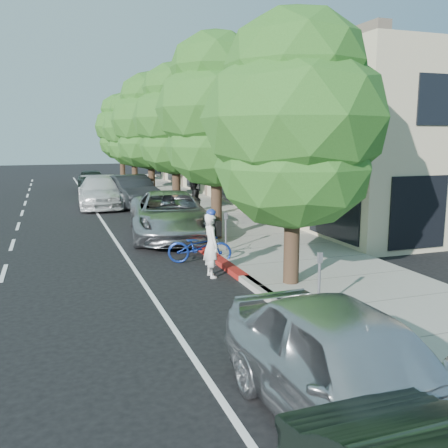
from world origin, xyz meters
name	(u,v)px	position (x,y,z in m)	size (l,w,h in m)	color
ground	(231,271)	(0.00, 0.00, 0.00)	(120.00, 120.00, 0.00)	black
sidewalk	(218,221)	(2.30, 8.00, 0.07)	(4.60, 56.00, 0.15)	gray
curb	(168,224)	(0.00, 8.00, 0.07)	(0.30, 56.00, 0.15)	#9E998E
curb_red_segment	(220,261)	(0.00, 1.00, 0.07)	(0.32, 4.00, 0.15)	maroon
storefront_building	(272,142)	(9.60, 18.00, 3.50)	(10.00, 36.00, 7.00)	#BDB392
street_tree_0	(295,123)	(0.90, -2.00, 4.17)	(4.62, 4.62, 6.91)	black
street_tree_1	(216,112)	(0.90, 4.00, 4.69)	(4.33, 4.33, 7.51)	black
street_tree_2	(175,121)	(0.90, 10.00, 4.57)	(4.02, 4.02, 7.25)	black
street_tree_3	(150,122)	(0.90, 16.00, 4.65)	(4.56, 4.56, 7.51)	black
street_tree_4	(133,130)	(0.90, 22.00, 4.31)	(4.30, 4.30, 6.99)	black
street_tree_5	(121,128)	(0.90, 28.00, 4.52)	(4.22, 4.22, 7.24)	black
cyclist	(211,245)	(-0.70, -0.32, 0.89)	(0.65, 0.43, 1.79)	white
bicycle	(200,247)	(-0.57, 1.24, 0.51)	(0.68, 1.96, 1.03)	navy
silver_suv	(170,215)	(-0.50, 5.50, 0.88)	(2.90, 6.30, 1.75)	#AFAFB4
dark_sedan	(132,191)	(-0.50, 14.50, 0.86)	(1.82, 5.23, 1.72)	black
white_pickup	(100,192)	(-2.20, 15.00, 0.82)	(2.29, 5.64, 1.64)	silver
dark_suv_far	(92,180)	(-1.89, 23.81, 0.75)	(1.78, 4.42, 1.51)	black
near_car_a	(353,373)	(-1.28, -8.00, 0.85)	(2.01, 5.01, 1.71)	silver
pedestrian	(193,199)	(1.30, 8.55, 1.05)	(0.88, 0.68, 1.81)	black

